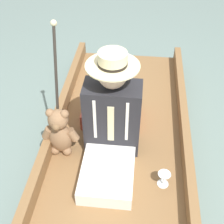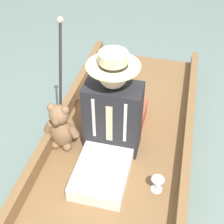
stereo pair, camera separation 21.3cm
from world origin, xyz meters
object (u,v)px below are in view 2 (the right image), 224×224
at_px(seated_person, 111,124).
at_px(wine_glass, 158,182).
at_px(walking_cane, 60,76).
at_px(teddy_bear, 61,128).

distance_m(seated_person, wine_glass, 0.50).
bearing_deg(seated_person, walking_cane, -16.74).
xyz_separation_m(wine_glass, walking_cane, (0.77, -0.40, 0.45)).
bearing_deg(teddy_bear, walking_cane, -81.00).
xyz_separation_m(seated_person, walking_cane, (0.39, -0.14, 0.24)).
bearing_deg(wine_glass, walking_cane, -27.15).
height_order(teddy_bear, walking_cane, walking_cane).
bearing_deg(walking_cane, teddy_bear, 99.00).
height_order(teddy_bear, wine_glass, teddy_bear).
relative_size(teddy_bear, wine_glass, 3.63).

